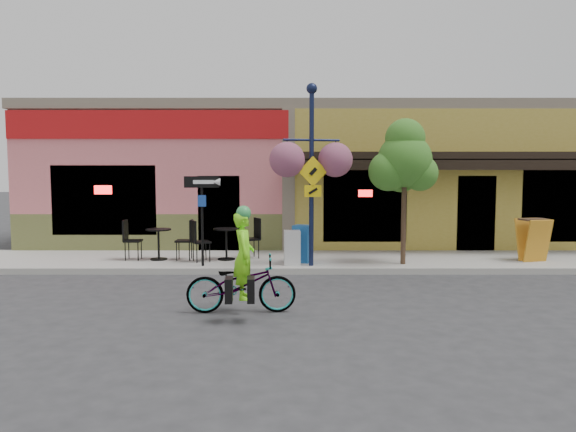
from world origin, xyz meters
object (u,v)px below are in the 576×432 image
(one_way_sign, at_px, (202,221))
(building, at_px, (316,175))
(newspaper_box_blue, at_px, (302,244))
(newspaper_box_grey, at_px, (292,248))
(cyclist_rider, at_px, (244,270))
(lamp_post, at_px, (311,175))
(bicycle, at_px, (241,284))
(street_tree, at_px, (404,191))

(one_way_sign, bearing_deg, building, 58.23)
(newspaper_box_blue, relative_size, newspaper_box_grey, 1.11)
(cyclist_rider, relative_size, lamp_post, 0.35)
(lamp_post, xyz_separation_m, one_way_sign, (-2.64, -0.05, -1.11))
(newspaper_box_grey, bearing_deg, lamp_post, -19.28)
(lamp_post, bearing_deg, newspaper_box_grey, 148.55)
(cyclist_rider, distance_m, newspaper_box_blue, 4.51)
(bicycle, distance_m, street_tree, 5.69)
(newspaper_box_grey, bearing_deg, building, 79.09)
(lamp_post, bearing_deg, newspaper_box_blue, 96.82)
(bicycle, bearing_deg, building, -12.98)
(bicycle, bearing_deg, lamp_post, -22.81)
(lamp_post, relative_size, newspaper_box_grey, 5.22)
(cyclist_rider, bearing_deg, lamp_post, -22.15)
(one_way_sign, xyz_separation_m, street_tree, (4.93, 0.28, 0.72))
(one_way_sign, relative_size, street_tree, 0.60)
(bicycle, xyz_separation_m, newspaper_box_blue, (1.19, 4.36, 0.12))
(lamp_post, distance_m, street_tree, 2.33)
(one_way_sign, bearing_deg, bicycle, -78.70)
(building, bearing_deg, cyclist_rider, -99.71)
(newspaper_box_blue, bearing_deg, bicycle, -82.11)
(bicycle, bearing_deg, one_way_sign, 15.17)
(bicycle, height_order, cyclist_rider, cyclist_rider)
(building, bearing_deg, one_way_sign, -114.89)
(lamp_post, distance_m, newspaper_box_blue, 1.81)
(bicycle, relative_size, lamp_post, 0.43)
(bicycle, bearing_deg, newspaper_box_grey, -16.05)
(bicycle, height_order, street_tree, street_tree)
(building, xyz_separation_m, bicycle, (-1.84, -10.47, -1.75))
(lamp_post, distance_m, newspaper_box_grey, 1.84)
(building, height_order, bicycle, building)
(building, distance_m, newspaper_box_grey, 6.75)
(newspaper_box_blue, height_order, newspaper_box_grey, newspaper_box_blue)
(one_way_sign, relative_size, newspaper_box_grey, 2.58)
(cyclist_rider, xyz_separation_m, lamp_post, (1.34, 3.86, 1.59))
(bicycle, distance_m, cyclist_rider, 0.26)
(street_tree, bearing_deg, bicycle, -131.99)
(cyclist_rider, xyz_separation_m, newspaper_box_grey, (0.88, 4.00, -0.19))
(newspaper_box_blue, xyz_separation_m, street_tree, (2.49, -0.27, 1.34))
(building, xyz_separation_m, newspaper_box_blue, (-0.65, -6.11, -1.63))
(cyclist_rider, distance_m, street_tree, 5.60)
(lamp_post, relative_size, newspaper_box_blue, 4.69)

